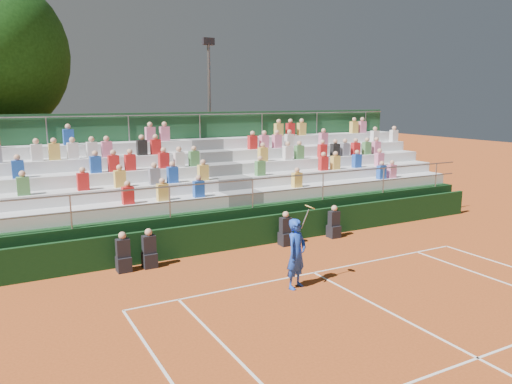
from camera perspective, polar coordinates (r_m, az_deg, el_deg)
ground at (r=14.67m, az=6.63°, el=-9.16°), size 90.00×90.00×0.00m
courtside_wall at (r=17.11m, az=0.48°, el=-4.45°), size 20.00×0.15×1.00m
line_officials at (r=16.15m, az=-2.85°, el=-5.47°), size 7.98×0.40×1.19m
grandstand at (r=19.80m, az=-4.09°, el=-0.68°), size 20.00×5.20×4.40m
tennis_player at (r=13.24m, az=4.65°, el=-7.02°), size 0.93×0.69×2.22m
floodlight_mast at (r=26.12m, az=-5.35°, el=9.92°), size 0.60×0.25×7.96m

